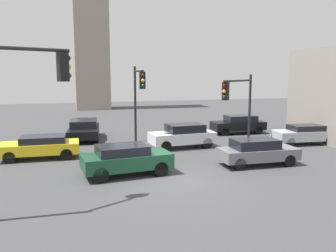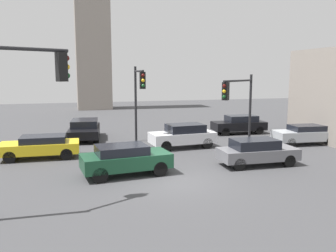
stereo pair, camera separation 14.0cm
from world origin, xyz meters
TOP-DOWN VIEW (x-y plane):
  - ground_plane at (0.00, 0.00)m, footprint 88.42×88.42m
  - traffic_light_0 at (-5.56, -1.86)m, footprint 2.59×1.37m
  - traffic_light_1 at (0.10, 7.90)m, footprint 0.40×3.44m
  - traffic_light_3 at (5.63, 5.12)m, footprint 3.31×2.87m
  - car_0 at (-5.78, 6.00)m, footprint 4.24×1.90m
  - car_1 at (2.60, 6.51)m, footprint 4.12×2.00m
  - car_2 at (8.46, 10.32)m, footprint 4.14×1.89m
  - car_3 at (-3.18, 11.28)m, footprint 2.51×4.76m
  - car_4 at (4.85, 1.41)m, footprint 4.01×1.73m
  - car_5 at (10.66, 5.33)m, footprint 4.14×1.96m
  - car_6 at (-1.84, 1.54)m, footprint 4.17×2.20m
  - skyline_tower at (-0.87, 33.57)m, footprint 4.33×4.33m

SIDE VIEW (x-z plane):
  - ground_plane at x=0.00m, z-range 0.00..0.00m
  - car_0 at x=-5.78m, z-range 0.06..1.32m
  - car_5 at x=10.66m, z-range 0.05..1.33m
  - car_4 at x=4.85m, z-range 0.04..1.39m
  - car_3 at x=-3.18m, z-range 0.04..1.41m
  - car_2 at x=8.46m, z-range 0.04..1.46m
  - car_6 at x=-1.84m, z-range 0.06..1.45m
  - car_1 at x=2.60m, z-range 0.04..1.53m
  - traffic_light_3 at x=5.63m, z-range 0.95..5.51m
  - traffic_light_1 at x=0.10m, z-range 1.04..6.13m
  - traffic_light_0 at x=-5.56m, z-range 1.16..6.78m
  - skyline_tower at x=-0.87m, z-range 0.00..26.59m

